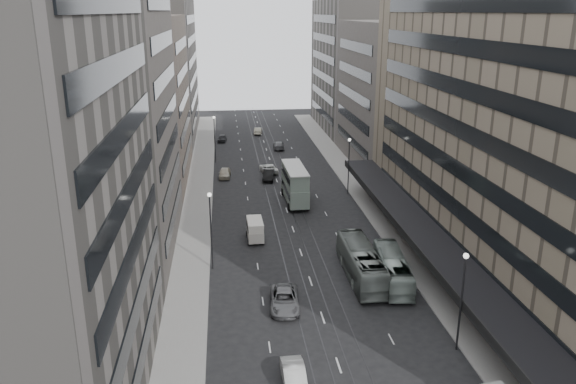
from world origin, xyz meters
name	(u,v)px	position (x,y,z in m)	size (l,w,h in m)	color
ground	(325,324)	(0.00, 0.00, 0.00)	(220.00, 220.00, 0.00)	black
sidewalk_right	(359,188)	(12.00, 37.50, 0.07)	(4.00, 125.00, 0.15)	gray
sidewalk_left	(199,193)	(-12.00, 37.50, 0.07)	(4.00, 125.00, 0.15)	gray
department_store	(535,128)	(21.45, 8.00, 14.95)	(19.20, 60.00, 30.00)	#766856
building_right_mid	(396,94)	(21.50, 52.00, 12.00)	(15.00, 28.00, 24.00)	#4D4742
building_right_far	(356,66)	(21.50, 82.00, 14.00)	(15.00, 32.00, 28.00)	slate
building_left_a	(0,196)	(-21.50, -8.00, 15.00)	(15.00, 28.00, 30.00)	slate
building_left_b	(93,97)	(-21.50, 19.00, 17.00)	(15.00, 26.00, 34.00)	#4D4742
building_left_c	(134,101)	(-21.50, 46.00, 12.50)	(15.00, 28.00, 25.00)	#685C50
building_left_d	(157,70)	(-21.50, 79.00, 14.00)	(15.00, 38.00, 28.00)	slate
lamp_right_near	(462,291)	(9.70, -5.00, 5.20)	(0.44, 0.44, 8.32)	#262628
lamp_right_far	(349,159)	(9.70, 35.00, 5.20)	(0.44, 0.44, 8.32)	#262628
lamp_left_near	(211,222)	(-9.70, 12.00, 5.20)	(0.44, 0.44, 8.32)	#262628
lamp_left_far	(214,134)	(-9.70, 55.00, 5.20)	(0.44, 0.44, 8.32)	#262628
bus_near	(393,269)	(8.00, 6.93, 1.42)	(2.39, 10.21, 2.84)	gray
bus_far	(361,263)	(5.13, 8.15, 1.66)	(2.79, 11.91, 3.32)	slate
double_decker	(295,184)	(1.50, 32.08, 2.76)	(3.08, 9.43, 5.12)	slate
panel_van	(255,229)	(-4.82, 19.12, 1.37)	(2.01, 3.97, 2.48)	beige
sedan_1	(294,378)	(-3.66, -8.13, 0.75)	(1.59, 4.56, 1.50)	silver
sedan_2	(284,300)	(-3.14, 3.16, 0.77)	(2.57, 5.57, 1.55)	slate
sedan_4	(225,173)	(-8.14, 45.57, 0.76)	(1.79, 4.45, 1.52)	beige
sedan_5	(269,175)	(-1.25, 43.57, 0.79)	(1.68, 4.82, 1.59)	black
sedan_6	(269,168)	(-0.90, 47.64, 0.73)	(2.41, 5.23, 1.45)	white
sedan_7	(279,145)	(2.43, 64.23, 0.71)	(1.99, 4.90, 1.42)	slate
sedan_8	(222,138)	(-8.50, 71.90, 0.69)	(1.64, 4.07, 1.39)	black
sedan_9	(258,131)	(-0.68, 78.47, 0.71)	(1.51, 4.34, 1.43)	#B8B398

